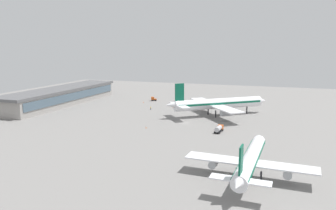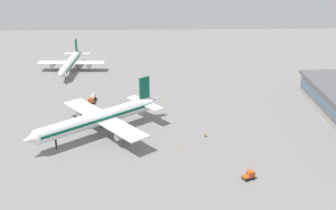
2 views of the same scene
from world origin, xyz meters
The scene contains 10 objects.
ground centered at (0.00, 0.00, 0.00)m, with size 288.00×288.00×0.00m, color gray.
terminal_building centered at (-21.06, -77.94, 4.67)m, with size 84.80×18.62×9.16m.
airplane_at_gate centered at (50.97, 32.48, 4.44)m, with size 40.10×32.15×12.20m.
airplane_taxiing centered at (-18.90, 10.63, 5.78)m, with size 38.00×43.65×15.91m.
baggage_tug centered at (-48.45, -33.65, 1.16)m, with size 3.23×3.69×2.30m.
fuel_truck centered at (10.70, 16.99, 1.39)m, with size 6.44×2.65×2.50m.
ground_crew_worker centered at (-22.15, -24.50, 0.85)m, with size 0.55×0.48×1.67m.
safety_cone_near_gate centered at (-30.70, -15.22, 0.30)m, with size 0.44×0.44×0.60m, color #EA590C.
safety_cone_mid_apron centered at (14.34, -11.48, 0.30)m, with size 0.44×0.44×0.60m, color #EA590C.
safety_cone_far_side centered at (-40.31, -36.61, 0.30)m, with size 0.44×0.44×0.60m, color #EA590C.
Camera 1 is at (131.65, 39.21, 32.29)m, focal length 35.30 mm.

